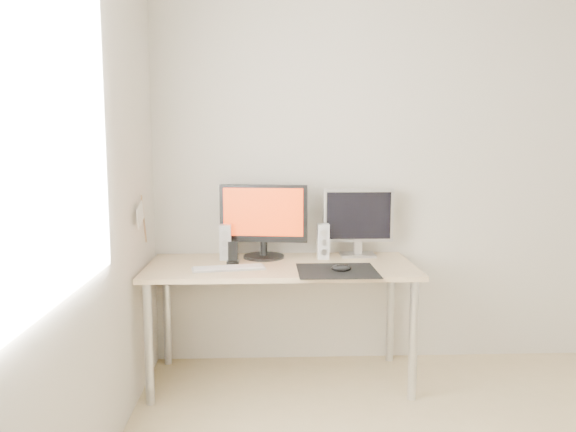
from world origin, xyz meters
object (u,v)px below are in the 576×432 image
main_monitor (264,218)px  second_monitor (358,219)px  mouse (341,268)px  keyboard (229,268)px  desk (281,277)px  speaker_right (323,241)px  speaker_left (226,242)px  phone_dock (233,257)px

main_monitor → second_monitor: (0.61, 0.04, -0.01)m
mouse → keyboard: 0.65m
mouse → desk: (-0.34, 0.22, -0.10)m
speaker_right → keyboard: 0.65m
speaker_left → phone_dock: (0.05, -0.12, -0.07)m
desk → keyboard: bearing=-157.2°
desk → second_monitor: second_monitor is taller
mouse → speaker_right: (-0.06, 0.38, 0.09)m
desk → speaker_left: bearing=155.9°
second_monitor → phone_dock: size_ratio=3.38×
main_monitor → speaker_left: (-0.24, -0.03, -0.14)m
main_monitor → speaker_left: 0.28m
mouse → second_monitor: bearing=69.7°
mouse → speaker_left: bearing=151.0°
desk → speaker_right: (0.27, 0.16, 0.19)m
keyboard → second_monitor: bearing=23.8°
mouse → main_monitor: (-0.44, 0.41, 0.23)m
mouse → phone_dock: phone_dock is taller
main_monitor → speaker_right: (0.37, -0.03, -0.14)m
mouse → keyboard: bearing=171.5°
desk → speaker_left: 0.42m
desk → second_monitor: (0.50, 0.23, 0.32)m
speaker_left → mouse: bearing=-29.0°
desk → second_monitor: size_ratio=3.55×
keyboard → main_monitor: bearing=57.3°
mouse → main_monitor: bearing=136.9°
main_monitor → phone_dock: size_ratio=4.13×
second_monitor → speaker_right: 0.27m
second_monitor → desk: bearing=-155.6°
desk → second_monitor: 0.64m
mouse → phone_dock: (-0.62, 0.26, 0.02)m
speaker_left → keyboard: size_ratio=0.51×
main_monitor → mouse: bearing=-43.1°
speaker_right → keyboard: speaker_right is taller
mouse → desk: size_ratio=0.07×
desk → phone_dock: (-0.29, 0.04, 0.12)m
keyboard → speaker_right: bearing=26.4°
second_monitor → speaker_right: second_monitor is taller
second_monitor → phone_dock: (-0.79, -0.19, -0.20)m
main_monitor → phone_dock: 0.32m
phone_dock → speaker_right: bearing=12.4°
main_monitor → desk: bearing=-61.3°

